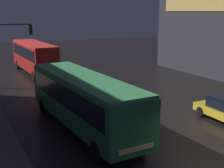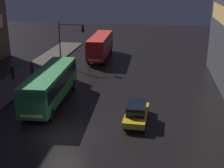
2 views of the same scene
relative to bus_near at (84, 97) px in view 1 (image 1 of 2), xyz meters
name	(u,v)px [view 1 (image 1 of 2)]	position (x,y,z in m)	size (l,w,h in m)	color
ground_plane	(205,165)	(3.23, -6.47, -1.94)	(120.00, 120.00, 0.00)	black
bus_near	(84,97)	(0.00, 0.00, 0.00)	(3.03, 10.91, 3.14)	#236B38
bus_far	(34,55)	(1.40, 17.74, 0.12)	(2.64, 10.29, 3.34)	#AD1E19
traffic_light_main	(8,42)	(-1.93, 12.77, 2.05)	(3.44, 0.35, 5.84)	#2D2D2D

